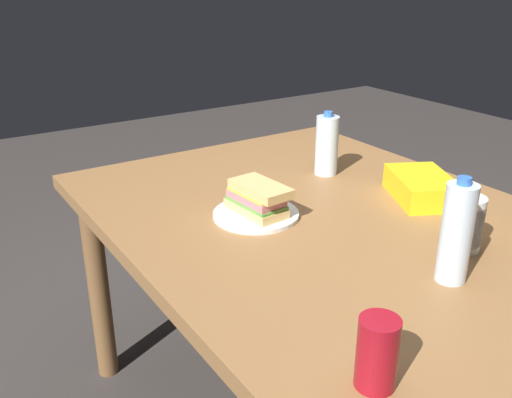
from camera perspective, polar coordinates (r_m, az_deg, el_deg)
dining_table at (r=1.55m, az=7.20°, el=-4.63°), size 1.43×1.08×0.75m
paper_plate at (r=1.49m, az=0.00°, el=-1.57°), size 0.23×0.23×0.01m
sandwich at (r=1.47m, az=0.15°, el=0.07°), size 0.19×0.11×0.08m
soda_can_red at (r=0.92m, az=12.20°, el=-15.04°), size 0.07×0.07×0.12m
chip_bag at (r=1.66m, az=16.46°, el=1.16°), size 0.27×0.24×0.07m
water_bottle_tall at (r=1.22m, az=19.54°, el=-3.32°), size 0.06×0.06×0.23m
plastic_cup_stack at (r=1.38m, az=20.41°, el=-2.33°), size 0.08×0.08×0.13m
water_bottle_spare at (r=1.78m, az=7.19°, el=5.44°), size 0.07×0.07×0.20m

